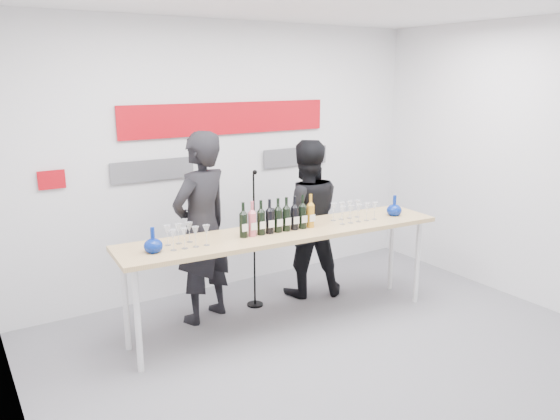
{
  "coord_description": "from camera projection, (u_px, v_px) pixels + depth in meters",
  "views": [
    {
      "loc": [
        -2.79,
        -3.5,
        2.43
      ],
      "look_at": [
        -0.05,
        0.82,
        1.15
      ],
      "focal_mm": 35.0,
      "sensor_mm": 36.0,
      "label": 1
    }
  ],
  "objects": [
    {
      "name": "tasting_table",
      "position": [
        286.0,
        238.0,
        5.25
      ],
      "size": [
        3.27,
        0.86,
        0.97
      ],
      "rotation": [
        0.0,
        0.0,
        -0.07
      ],
      "color": "tan",
      "rests_on": "ground"
    },
    {
      "name": "mic_stand",
      "position": [
        255.0,
        266.0,
        5.78
      ],
      "size": [
        0.17,
        0.17,
        1.49
      ],
      "rotation": [
        0.0,
        0.0,
        0.07
      ],
      "color": "black",
      "rests_on": "ground"
    },
    {
      "name": "presenter_left",
      "position": [
        202.0,
        228.0,
        5.36
      ],
      "size": [
        0.81,
        0.68,
        1.91
      ],
      "primitive_type": "imported",
      "rotation": [
        0.0,
        0.0,
        3.51
      ],
      "color": "black",
      "rests_on": "ground"
    },
    {
      "name": "glasses_left",
      "position": [
        185.0,
        236.0,
        4.73
      ],
      "size": [
        0.36,
        0.24,
        0.18
      ],
      "color": "silver",
      "rests_on": "tasting_table"
    },
    {
      "name": "signage",
      "position": [
        225.0,
        132.0,
        6.05
      ],
      "size": [
        3.38,
        0.02,
        0.79
      ],
      "color": "#AD0711",
      "rests_on": "back_wall"
    },
    {
      "name": "back_wall",
      "position": [
        228.0,
        158.0,
        6.18
      ],
      "size": [
        5.0,
        0.04,
        3.0
      ],
      "primitive_type": "cube",
      "color": "silver",
      "rests_on": "ground"
    },
    {
      "name": "wine_bottles",
      "position": [
        278.0,
        215.0,
        5.14
      ],
      "size": [
        0.8,
        0.13,
        0.33
      ],
      "rotation": [
        0.0,
        0.0,
        -0.07
      ],
      "color": "black",
      "rests_on": "tasting_table"
    },
    {
      "name": "presenter_right",
      "position": [
        305.0,
        219.0,
        6.03
      ],
      "size": [
        1.03,
        0.92,
        1.75
      ],
      "primitive_type": "imported",
      "rotation": [
        0.0,
        0.0,
        2.77
      ],
      "color": "black",
      "rests_on": "ground"
    },
    {
      "name": "ground",
      "position": [
        334.0,
        352.0,
        4.91
      ],
      "size": [
        5.0,
        5.0,
        0.0
      ],
      "primitive_type": "plane",
      "color": "slate",
      "rests_on": "ground"
    },
    {
      "name": "glasses_right",
      "position": [
        353.0,
        212.0,
        5.57
      ],
      "size": [
        0.46,
        0.25,
        0.18
      ],
      "color": "silver",
      "rests_on": "tasting_table"
    },
    {
      "name": "decanter_right",
      "position": [
        394.0,
        205.0,
        5.77
      ],
      "size": [
        0.16,
        0.16,
        0.21
      ],
      "primitive_type": null,
      "color": "navy",
      "rests_on": "tasting_table"
    },
    {
      "name": "decanter_left",
      "position": [
        153.0,
        240.0,
        4.57
      ],
      "size": [
        0.16,
        0.16,
        0.21
      ],
      "primitive_type": null,
      "color": "navy",
      "rests_on": "tasting_table"
    }
  ]
}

